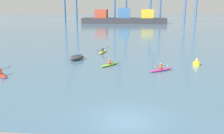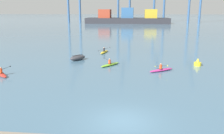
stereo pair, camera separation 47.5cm
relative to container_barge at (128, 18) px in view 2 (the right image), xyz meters
name	(u,v)px [view 2 (the right image)]	position (x,y,z in m)	size (l,w,h in m)	color
ground_plane	(123,121)	(4.31, -114.36, -2.68)	(800.00, 800.00, 0.00)	#476B84
container_barge	(128,18)	(0.00, 0.00, 0.00)	(43.83, 11.21, 8.17)	#28282D
capsized_dinghy	(78,58)	(-3.19, -96.01, -2.33)	(2.43, 2.75, 0.76)	#38383D
channel_buoy	(198,63)	(12.87, -97.83, -2.32)	(0.90, 0.90, 1.00)	yellow
kayak_magenta	(161,70)	(7.99, -101.07, -2.51)	(3.10, 2.48, 0.95)	#C13384
kayak_yellow	(104,52)	(-0.27, -89.63, -2.51)	(2.17, 3.45, 1.02)	yellow
kayak_red	(1,74)	(-9.56, -104.73, -2.51)	(2.85, 2.80, 0.95)	red
kayak_lime	(110,64)	(1.75, -98.90, -2.51)	(2.43, 3.13, 0.95)	#7ABC2D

